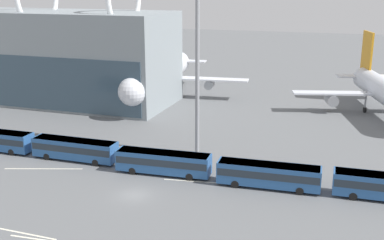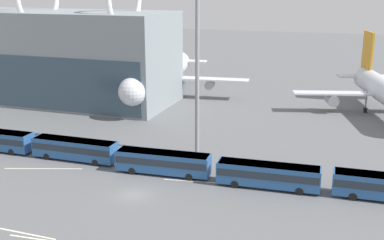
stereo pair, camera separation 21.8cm
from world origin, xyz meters
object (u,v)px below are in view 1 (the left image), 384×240
object	(u,v)px
shuttle_bus_2	(163,161)
floodlight_mast	(197,38)
airliner_parked_remote	(383,90)
shuttle_bus_1	(75,148)
airliner_at_gate_far	(161,74)
shuttle_bus_3	(268,174)

from	to	relation	value
shuttle_bus_2	floodlight_mast	bearing A→B (deg)	74.98
airliner_parked_remote	shuttle_bus_1	bearing A→B (deg)	-61.48
shuttle_bus_1	shuttle_bus_2	distance (m)	14.50
airliner_at_gate_far	shuttle_bus_1	size ratio (longest dim) A/B	3.32
shuttle_bus_3	floodlight_mast	world-z (taller)	floodlight_mast
shuttle_bus_2	airliner_parked_remote	bearing A→B (deg)	52.44
airliner_parked_remote	shuttle_bus_2	world-z (taller)	airliner_parked_remote
airliner_parked_remote	shuttle_bus_2	size ratio (longest dim) A/B	2.64
airliner_at_gate_far	shuttle_bus_2	xyz separation A→B (m)	(18.08, -43.25, -3.64)
airliner_parked_remote	shuttle_bus_3	size ratio (longest dim) A/B	2.65
airliner_at_gate_far	shuttle_bus_1	bearing A→B (deg)	-1.50
shuttle_bus_1	shuttle_bus_3	xyz separation A→B (m)	(28.94, -0.78, 0.00)
airliner_at_gate_far	shuttle_bus_2	bearing A→B (deg)	16.32
airliner_at_gate_far	airliner_parked_remote	world-z (taller)	airliner_parked_remote
airliner_at_gate_far	shuttle_bus_3	world-z (taller)	airliner_at_gate_far
floodlight_mast	shuttle_bus_1	bearing A→B (deg)	-152.95
shuttle_bus_3	airliner_parked_remote	bearing A→B (deg)	67.62
airliner_parked_remote	floodlight_mast	xyz separation A→B (m)	(-27.82, -34.81, 12.96)
airliner_at_gate_far	floodlight_mast	xyz separation A→B (m)	(19.95, -34.03, 12.31)
airliner_at_gate_far	shuttle_bus_2	world-z (taller)	airliner_at_gate_far
airliner_parked_remote	shuttle_bus_2	distance (m)	53.19
airliner_at_gate_far	shuttle_bus_3	size ratio (longest dim) A/B	3.29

